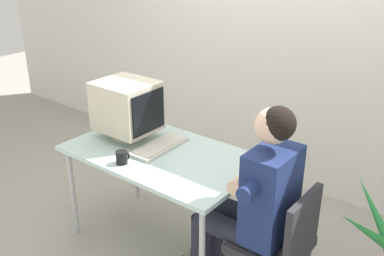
{
  "coord_description": "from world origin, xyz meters",
  "views": [
    {
      "loc": [
        1.84,
        -2.02,
        2.11
      ],
      "look_at": [
        0.26,
        0.0,
        0.99
      ],
      "focal_mm": 41.97,
      "sensor_mm": 36.0,
      "label": 1
    }
  ],
  "objects_px": {
    "desk": "(162,160)",
    "office_chair": "(280,241)",
    "keyboard": "(160,146)",
    "person_seated": "(253,198)",
    "desk_mug": "(122,157)",
    "crt_monitor": "(127,107)"
  },
  "relations": [
    {
      "from": "desk",
      "to": "crt_monitor",
      "type": "height_order",
      "value": "crt_monitor"
    },
    {
      "from": "office_chair",
      "to": "person_seated",
      "type": "bearing_deg",
      "value": 180.0
    },
    {
      "from": "desk",
      "to": "keyboard",
      "type": "distance_m",
      "value": 0.09
    },
    {
      "from": "keyboard",
      "to": "office_chair",
      "type": "xyz_separation_m",
      "value": [
        0.99,
        -0.08,
        -0.28
      ]
    },
    {
      "from": "office_chair",
      "to": "desk_mug",
      "type": "height_order",
      "value": "desk_mug"
    },
    {
      "from": "keyboard",
      "to": "person_seated",
      "type": "relative_size",
      "value": 0.35
    },
    {
      "from": "office_chair",
      "to": "desk_mug",
      "type": "distance_m",
      "value": 1.1
    },
    {
      "from": "keyboard",
      "to": "desk_mug",
      "type": "relative_size",
      "value": 5.23
    },
    {
      "from": "keyboard",
      "to": "office_chair",
      "type": "distance_m",
      "value": 1.03
    },
    {
      "from": "desk_mug",
      "to": "crt_monitor",
      "type": "bearing_deg",
      "value": 129.11
    },
    {
      "from": "desk",
      "to": "office_chair",
      "type": "height_order",
      "value": "office_chair"
    },
    {
      "from": "person_seated",
      "to": "office_chair",
      "type": "bearing_deg",
      "value": 0.0
    },
    {
      "from": "desk",
      "to": "office_chair",
      "type": "distance_m",
      "value": 0.96
    },
    {
      "from": "desk",
      "to": "crt_monitor",
      "type": "distance_m",
      "value": 0.46
    },
    {
      "from": "keyboard",
      "to": "desk_mug",
      "type": "height_order",
      "value": "desk_mug"
    },
    {
      "from": "desk_mug",
      "to": "office_chair",
      "type": "bearing_deg",
      "value": 12.3
    },
    {
      "from": "office_chair",
      "to": "desk_mug",
      "type": "relative_size",
      "value": 9.68
    },
    {
      "from": "crt_monitor",
      "to": "keyboard",
      "type": "height_order",
      "value": "crt_monitor"
    },
    {
      "from": "desk",
      "to": "person_seated",
      "type": "bearing_deg",
      "value": -3.6
    },
    {
      "from": "desk",
      "to": "desk_mug",
      "type": "xyz_separation_m",
      "value": [
        -0.09,
        -0.27,
        0.1
      ]
    },
    {
      "from": "desk",
      "to": "keyboard",
      "type": "relative_size",
      "value": 2.92
    },
    {
      "from": "keyboard",
      "to": "person_seated",
      "type": "bearing_deg",
      "value": -6.05
    }
  ]
}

